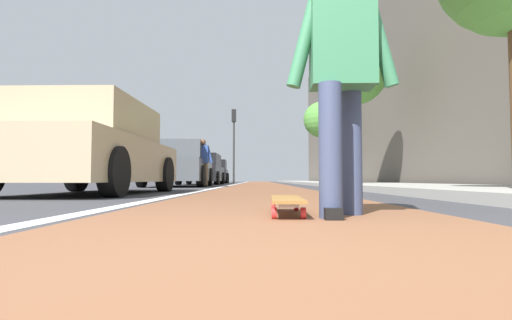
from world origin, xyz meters
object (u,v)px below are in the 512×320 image
at_px(parked_car_far, 202,170).
at_px(street_tree_mid, 353,71).
at_px(skater_person, 342,70).
at_px(street_tree_far, 321,121).
at_px(parked_car_near, 91,150).
at_px(traffic_light, 234,133).
at_px(parked_car_mid, 179,165).
at_px(parked_car_end, 214,172).
at_px(pedestrian_distant, 203,160).
at_px(skateboard, 286,201).

height_order(parked_car_far, street_tree_mid, street_tree_mid).
bearing_deg(skater_person, parked_car_far, 11.27).
bearing_deg(street_tree_mid, street_tree_far, 0.00).
xyz_separation_m(parked_car_near, traffic_light, (18.60, -1.17, 2.52)).
bearing_deg(street_tree_far, parked_car_mid, 138.94).
bearing_deg(parked_car_end, parked_car_far, -178.64).
distance_m(skater_person, traffic_light, 22.80).
relative_size(street_tree_mid, street_tree_far, 1.22).
bearing_deg(street_tree_mid, skater_person, 166.04).
relative_size(parked_car_mid, street_tree_far, 1.08).
relative_size(parked_car_near, traffic_light, 0.90).
relative_size(street_tree_far, pedestrian_distant, 2.78).
height_order(parked_car_mid, pedestrian_distant, pedestrian_distant).
bearing_deg(parked_car_end, skater_person, -171.41).
distance_m(parked_car_near, street_tree_mid, 9.75).
xyz_separation_m(parked_car_end, street_tree_far, (-5.17, -6.19, 2.57)).
relative_size(skater_person, pedestrian_distant, 1.07).
bearing_deg(skater_person, street_tree_far, -8.67).
height_order(skater_person, traffic_light, traffic_light).
bearing_deg(pedestrian_distant, street_tree_far, -33.11).
bearing_deg(street_tree_far, pedestrian_distant, 146.89).
distance_m(skateboard, parked_car_end, 23.05).
xyz_separation_m(skateboard, parked_car_end, (22.83, 3.12, 0.63)).
distance_m(skateboard, street_tree_far, 18.20).
height_order(parked_car_near, parked_car_far, parked_car_near).
distance_m(skater_person, parked_car_mid, 11.41).
bearing_deg(parked_car_far, traffic_light, -11.30).
height_order(parked_car_mid, parked_car_far, parked_car_mid).
bearing_deg(traffic_light, parked_car_mid, 174.44).
relative_size(parked_car_end, traffic_light, 0.86).
bearing_deg(pedestrian_distant, skater_person, -166.95).
xyz_separation_m(skateboard, street_tree_far, (17.66, -3.06, 3.20)).
distance_m(skater_person, parked_car_near, 5.18).
bearing_deg(parked_car_end, pedestrian_distant, -174.96).
xyz_separation_m(parked_car_end, pedestrian_distant, (-12.91, -1.14, 0.16)).
bearing_deg(parked_car_mid, skater_person, -163.35).
xyz_separation_m(skateboard, traffic_light, (22.43, 1.79, 3.16)).
distance_m(skater_person, street_tree_far, 18.17).
bearing_deg(street_tree_mid, pedestrian_distant, 99.69).
distance_m(parked_car_far, street_tree_mid, 8.95).
relative_size(skateboard, parked_car_mid, 0.18).
distance_m(parked_car_mid, traffic_light, 11.97).
relative_size(parked_car_near, parked_car_end, 1.04).
relative_size(parked_car_far, parked_car_end, 1.07).
xyz_separation_m(skater_person, parked_car_mid, (10.93, 3.27, -0.21)).
height_order(skateboard, parked_car_mid, parked_car_mid).
height_order(skateboard, parked_car_far, parked_car_far).
bearing_deg(parked_car_far, parked_car_end, 1.36).
bearing_deg(parked_car_mid, street_tree_far, -41.06).
distance_m(parked_car_mid, street_tree_far, 9.47).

